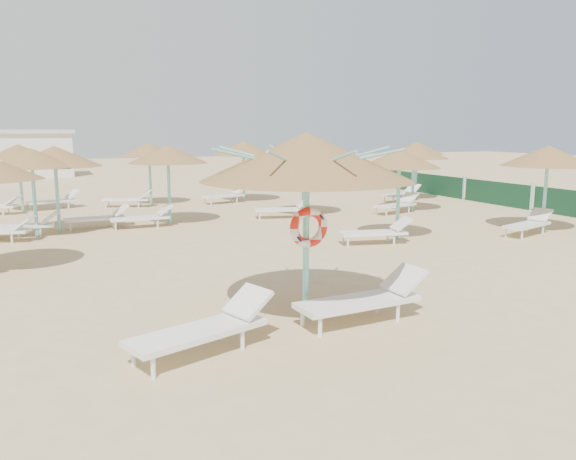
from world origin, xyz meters
name	(u,v)px	position (x,y,z in m)	size (l,w,h in m)	color
ground	(300,313)	(0.00, 0.00, 0.00)	(120.00, 120.00, 0.00)	tan
main_palapa	(306,157)	(-0.01, -0.24, 2.75)	(3.52, 3.52, 3.15)	#78D1CD
lounger_main_a	(206,327)	(-1.99, -1.07, 0.38)	(2.30, 1.34, 0.80)	white
lounger_main_b	(366,298)	(0.83, -0.81, 0.40)	(2.35, 0.85, 0.84)	white
palapa_field	(246,155)	(2.73, 10.58, 2.32)	(20.42, 14.31, 2.72)	#78D1CD
service_hut	(10,153)	(-6.00, 35.00, 1.64)	(8.40, 4.40, 3.25)	silver
windbreak_fence	(497,193)	(14.00, 9.96, 0.50)	(0.08, 19.84, 1.10)	#194D2F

